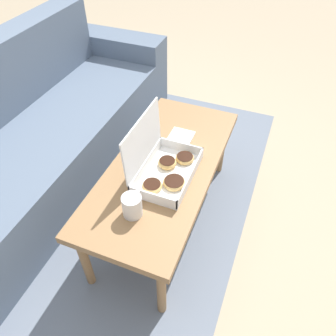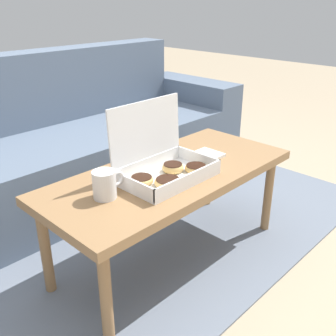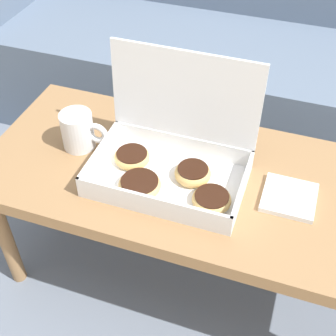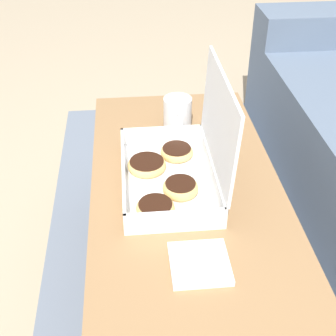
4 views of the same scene
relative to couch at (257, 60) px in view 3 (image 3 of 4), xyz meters
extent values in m
plane|color=tan|center=(0.00, -0.78, -0.30)|extent=(12.00, 12.00, 0.00)
cube|color=slate|center=(0.00, -0.48, -0.30)|extent=(2.66, 1.81, 0.01)
cube|color=slate|center=(0.00, -0.15, -0.09)|extent=(2.06, 0.57, 0.42)
cube|color=slate|center=(0.00, 0.23, 0.13)|extent=(2.06, 0.20, 0.86)
cube|color=slate|center=(-1.15, -0.05, -0.01)|extent=(0.24, 0.77, 0.58)
cube|color=#997047|center=(0.00, -0.91, 0.14)|extent=(1.18, 0.52, 0.04)
cylinder|color=#997047|center=(-0.53, -1.11, -0.09)|extent=(0.04, 0.04, 0.42)
cylinder|color=#997047|center=(-0.53, -0.71, -0.09)|extent=(0.04, 0.04, 0.42)
cube|color=white|center=(-0.07, -0.96, 0.16)|extent=(0.39, 0.25, 0.01)
cube|color=white|center=(-0.07, -1.08, 0.19)|extent=(0.39, 0.01, 0.06)
cube|color=white|center=(-0.07, -0.84, 0.19)|extent=(0.39, 0.01, 0.06)
cube|color=white|center=(-0.26, -0.96, 0.19)|extent=(0.01, 0.25, 0.06)
cube|color=white|center=(0.13, -0.96, 0.19)|extent=(0.01, 0.25, 0.06)
cube|color=white|center=(-0.07, -0.83, 0.34)|extent=(0.39, 0.02, 0.25)
torus|color=#E0B266|center=(-0.01, -0.94, 0.18)|extent=(0.10, 0.10, 0.03)
cylinder|color=black|center=(-0.01, -0.94, 0.19)|extent=(0.08, 0.08, 0.02)
torus|color=#E0B266|center=(-0.12, -1.02, 0.18)|extent=(0.11, 0.11, 0.03)
cylinder|color=black|center=(-0.12, -1.02, 0.19)|extent=(0.10, 0.10, 0.01)
torus|color=#E0B266|center=(-0.18, -0.93, 0.18)|extent=(0.10, 0.10, 0.03)
cylinder|color=black|center=(-0.18, -0.93, 0.19)|extent=(0.08, 0.08, 0.01)
torus|color=#E0B266|center=(0.06, -1.01, 0.18)|extent=(0.10, 0.10, 0.03)
cylinder|color=black|center=(0.06, -1.01, 0.19)|extent=(0.08, 0.08, 0.01)
cylinder|color=white|center=(-0.35, -0.91, 0.21)|extent=(0.09, 0.09, 0.11)
torus|color=white|center=(-0.29, -0.91, 0.22)|extent=(0.06, 0.02, 0.06)
cube|color=white|center=(0.24, -0.92, 0.16)|extent=(0.13, 0.13, 0.01)
camera|label=1|loc=(-1.15, -1.39, 1.33)|focal=35.00mm
camera|label=2|loc=(-1.14, -2.00, 0.86)|focal=42.00mm
camera|label=3|loc=(0.22, -1.78, 1.02)|focal=50.00mm
camera|label=4|loc=(0.95, -1.06, 0.94)|focal=50.00mm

